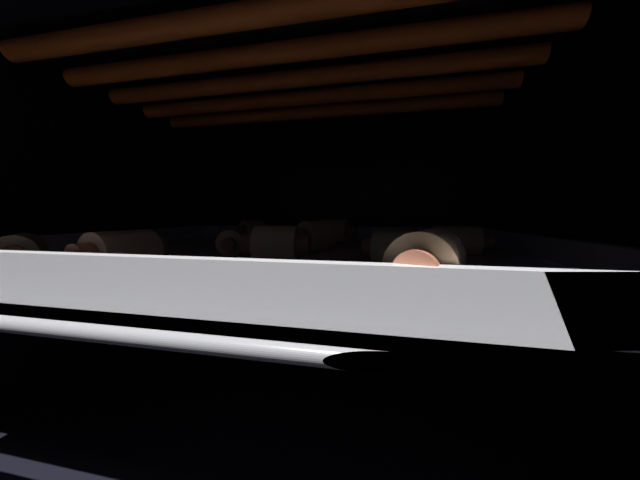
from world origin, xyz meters
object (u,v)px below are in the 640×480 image
object	(u,v)px
pig_in_blanket_mid_0	(277,245)
pig_in_blanket_mid_1	(315,236)
heating_element	(297,79)
pig_in_blanket_mid_7	(123,252)
pig_in_blanket_mid_4	(233,242)
oven_rack_mid	(298,262)
pig_in_blanket_mid_8	(397,248)
baking_tray_mid	(298,253)
pig_in_blanket_mid_3	(252,229)
pig_in_blanket_mid_6	(456,241)
pig_in_blanket_mid_9	(427,263)
pig_in_blanket_mid_2	(21,252)
pig_in_blanket_mid_5	(334,231)

from	to	relation	value
pig_in_blanket_mid_0	pig_in_blanket_mid_1	bearing A→B (deg)	81.17
heating_element	pig_in_blanket_mid_7	xyz separation A→B (cm)	(-7.54, -13.97, -15.98)
pig_in_blanket_mid_4	pig_in_blanket_mid_7	xyz separation A→B (cm)	(-2.33, -9.92, 0.17)
oven_rack_mid	pig_in_blanket_mid_8	xyz separation A→B (cm)	(9.74, -7.24, 2.47)
baking_tray_mid	pig_in_blanket_mid_0	xyz separation A→B (cm)	(0.69, -8.11, 1.66)
pig_in_blanket_mid_3	pig_in_blanket_mid_4	size ratio (longest dim) A/B	0.91
pig_in_blanket_mid_1	pig_in_blanket_mid_8	size ratio (longest dim) A/B	0.92
oven_rack_mid	pig_in_blanket_mid_0	world-z (taller)	pig_in_blanket_mid_0
pig_in_blanket_mid_1	pig_in_blanket_mid_6	distance (cm)	13.39
pig_in_blanket_mid_9	pig_in_blanket_mid_8	bearing A→B (deg)	97.79
pig_in_blanket_mid_1	pig_in_blanket_mid_9	size ratio (longest dim) A/B	0.77
heating_element	pig_in_blanket_mid_6	bearing A→B (deg)	-1.36
pig_in_blanket_mid_6	pig_in_blanket_mid_9	world-z (taller)	pig_in_blanket_mid_9
pig_in_blanket_mid_4	pig_in_blanket_mid_6	size ratio (longest dim) A/B	0.88
baking_tray_mid	pig_in_blanket_mid_4	size ratio (longest dim) A/B	8.06
pig_in_blanket_mid_0	pig_in_blanket_mid_2	world-z (taller)	pig_in_blanket_mid_0
pig_in_blanket_mid_6	pig_in_blanket_mid_7	distance (cm)	26.58
pig_in_blanket_mid_3	pig_in_blanket_mid_6	world-z (taller)	pig_in_blanket_mid_3
pig_in_blanket_mid_8	pig_in_blanket_mid_9	bearing A→B (deg)	-82.21
pig_in_blanket_mid_1	pig_in_blanket_mid_3	distance (cm)	19.49
pig_in_blanket_mid_2	pig_in_blanket_mid_7	world-z (taller)	pig_in_blanket_mid_7
pig_in_blanket_mid_1	pig_in_blanket_mid_2	xyz separation A→B (cm)	(-17.42, -14.01, -0.34)
pig_in_blanket_mid_1	pig_in_blanket_mid_8	distance (cm)	10.45
pig_in_blanket_mid_1	pig_in_blanket_mid_3	bearing A→B (deg)	133.71
heating_element	pig_in_blanket_mid_3	bearing A→B (deg)	130.09
heating_element	baking_tray_mid	bearing A→B (deg)	0.00
pig_in_blanket_mid_5	pig_in_blanket_mid_8	xyz separation A→B (cm)	(7.81, -18.42, -0.28)
pig_in_blanket_mid_7	pig_in_blanket_mid_8	xyz separation A→B (cm)	(17.28, 6.74, -0.08)
baking_tray_mid	oven_rack_mid	bearing A→B (deg)	0.00
baking_tray_mid	pig_in_blanket_mid_2	world-z (taller)	pig_in_blanket_mid_2
pig_in_blanket_mid_2	pig_in_blanket_mid_3	world-z (taller)	pig_in_blanket_mid_3
pig_in_blanket_mid_9	oven_rack_mid	bearing A→B (deg)	125.44
pig_in_blanket_mid_1	pig_in_blanket_mid_5	distance (cm)	11.53
heating_element	pig_in_blanket_mid_3	xyz separation A→B (cm)	(-11.57, 13.75, -15.87)
pig_in_blanket_mid_9	heating_element	bearing A→B (deg)	125.44
heating_element	oven_rack_mid	world-z (taller)	heating_element
pig_in_blanket_mid_1	pig_in_blanket_mid_8	xyz separation A→B (cm)	(7.84, -6.90, -0.27)
baking_tray_mid	pig_in_blanket_mid_9	size ratio (longest dim) A/B	7.49
pig_in_blanket_mid_1	pig_in_blanket_mid_7	size ratio (longest dim) A/B	0.81
oven_rack_mid	pig_in_blanket_mid_3	distance (cm)	18.17
pig_in_blanket_mid_3	pig_in_blanket_mid_5	distance (cm)	13.74
pig_in_blanket_mid_3	pig_in_blanket_mid_1	bearing A→B (deg)	-46.29
pig_in_blanket_mid_1	pig_in_blanket_mid_5	size ratio (longest dim) A/B	0.74
pig_in_blanket_mid_2	pig_in_blanket_mid_8	size ratio (longest dim) A/B	0.80
baking_tray_mid	pig_in_blanket_mid_2	distance (cm)	21.19
pig_in_blanket_mid_4	pig_in_blanket_mid_7	size ratio (longest dim) A/B	0.97
pig_in_blanket_mid_3	pig_in_blanket_mid_7	size ratio (longest dim) A/B	0.88
heating_element	pig_in_blanket_mid_8	distance (cm)	20.13
baking_tray_mid	pig_in_blanket_mid_9	xyz separation A→B (cm)	(10.83, -15.21, 1.73)
pig_in_blanket_mid_0	pig_in_blanket_mid_1	size ratio (longest dim) A/B	1.12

